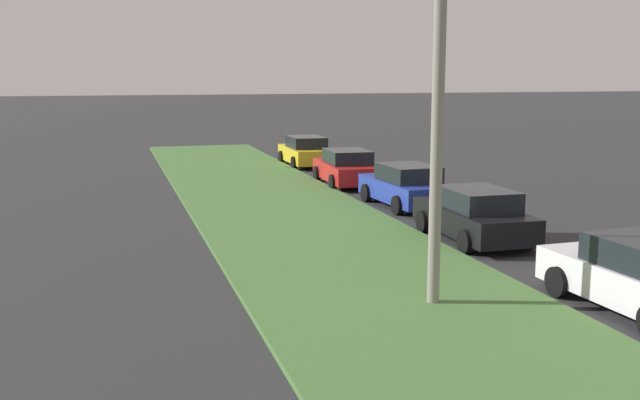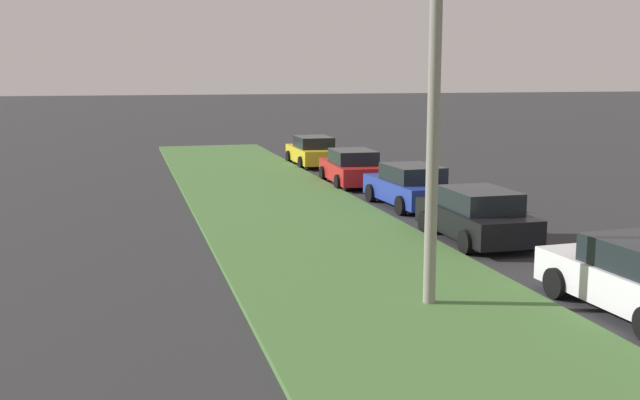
# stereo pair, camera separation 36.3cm
# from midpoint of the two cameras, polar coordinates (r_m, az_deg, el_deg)

# --- Properties ---
(grass_median) EXTENTS (60.00, 6.00, 0.12)m
(grass_median) POSITION_cam_midpoint_polar(r_m,az_deg,el_deg) (18.14, 1.72, -4.87)
(grass_median) COLOR #477238
(grass_median) RESTS_ON ground
(parked_car_black) EXTENTS (4.31, 2.04, 1.47)m
(parked_car_black) POSITION_cam_midpoint_polar(r_m,az_deg,el_deg) (21.14, 11.08, -1.14)
(parked_car_black) COLOR black
(parked_car_black) RESTS_ON ground
(parked_car_blue) EXTENTS (4.38, 2.18, 1.47)m
(parked_car_blue) POSITION_cam_midpoint_polar(r_m,az_deg,el_deg) (26.17, 6.12, 1.04)
(parked_car_blue) COLOR #23389E
(parked_car_blue) RESTS_ON ground
(parked_car_red) EXTENTS (4.36, 2.14, 1.47)m
(parked_car_red) POSITION_cam_midpoint_polar(r_m,az_deg,el_deg) (31.04, 1.66, 2.44)
(parked_car_red) COLOR red
(parked_car_red) RESTS_ON ground
(parked_car_yellow) EXTENTS (4.31, 2.03, 1.47)m
(parked_car_yellow) POSITION_cam_midpoint_polar(r_m,az_deg,el_deg) (37.43, -1.37, 3.67)
(parked_car_yellow) COLOR gold
(parked_car_yellow) RESTS_ON ground
(streetlight) EXTENTS (0.92, 2.84, 7.50)m
(streetlight) POSITION_cam_midpoint_polar(r_m,az_deg,el_deg) (14.74, 9.32, 8.68)
(streetlight) COLOR gray
(streetlight) RESTS_ON ground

